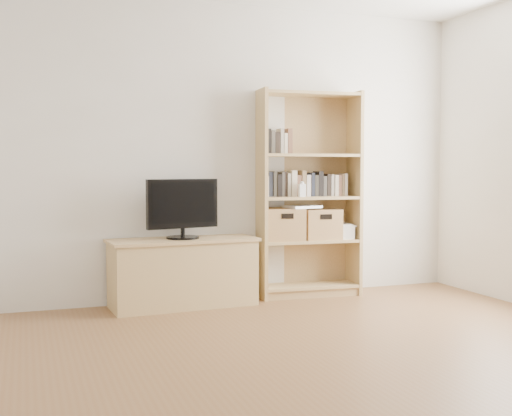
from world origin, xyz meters
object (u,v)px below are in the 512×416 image
baby_monitor (302,190)px  tv_stand (183,274)px  basket_left (283,224)px  laptop (302,207)px  basket_right (320,224)px  television (183,209)px  bookshelf (309,194)px

baby_monitor → tv_stand: bearing=175.7°
basket_left → laptop: size_ratio=1.16×
tv_stand → baby_monitor: (1.07, -0.04, 0.69)m
basket_right → television: bearing=-173.6°
bookshelf → laptop: bookshelf is taller
basket_left → laptop: 0.24m
basket_left → basket_right: size_ratio=1.05×
bookshelf → basket_left: size_ratio=5.33×
bookshelf → television: size_ratio=2.92×
bookshelf → laptop: 0.13m
bookshelf → laptop: (-0.07, -0.02, -0.11)m
basket_right → laptop: 0.24m
tv_stand → basket_left: bearing=0.7°
baby_monitor → basket_right: 0.39m
laptop → baby_monitor: bearing=-129.0°
television → baby_monitor: size_ratio=5.61×
bookshelf → basket_right: bookshelf is taller
tv_stand → bookshelf: bookshelf is taller
tv_stand → bookshelf: size_ratio=0.64×
bookshelf → television: bookshelf is taller
baby_monitor → basket_right: bearing=18.2°
television → basket_right: television is taller
television → basket_left: bearing=-7.8°
bookshelf → basket_left: 0.36m
basket_right → baby_monitor: bearing=-155.2°
bookshelf → basket_right: 0.30m
tv_stand → basket_left: basket_left is taller
bookshelf → television: bearing=-173.2°
baby_monitor → laptop: bearing=60.6°
basket_right → laptop: (-0.18, -0.01, 0.16)m
television → basket_left: (0.93, 0.07, -0.16)m
bookshelf → basket_left: (-0.25, 0.01, -0.27)m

